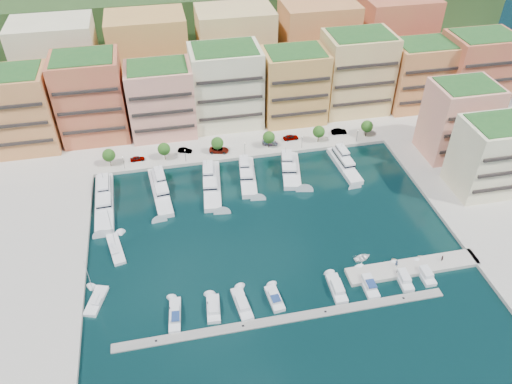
# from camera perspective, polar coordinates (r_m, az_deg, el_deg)

# --- Properties ---
(ground) EXTENTS (400.00, 400.00, 0.00)m
(ground) POSITION_cam_1_polar(r_m,az_deg,el_deg) (129.49, 1.30, -3.71)
(ground) COLOR black
(ground) RESTS_ON ground
(north_quay) EXTENTS (220.00, 64.00, 2.00)m
(north_quay) POSITION_cam_1_polar(r_m,az_deg,el_deg) (179.32, -3.13, 9.48)
(north_quay) COLOR #9E998E
(north_quay) RESTS_ON ground
(east_quay) EXTENTS (34.00, 76.00, 2.00)m
(east_quay) POSITION_cam_1_polar(r_m,az_deg,el_deg) (148.17, 26.16, -2.09)
(east_quay) COLOR #9E998E
(east_quay) RESTS_ON ground
(west_quay) EXTENTS (34.00, 76.00, 2.00)m
(west_quay) POSITION_cam_1_polar(r_m,az_deg,el_deg) (128.13, -26.37, -9.49)
(west_quay) COLOR #9E998E
(west_quay) RESTS_ON ground
(hillside) EXTENTS (240.00, 40.00, 58.00)m
(hillside) POSITION_cam_1_polar(r_m,az_deg,el_deg) (222.14, -5.20, 15.37)
(hillside) COLOR #1B3214
(hillside) RESTS_ON ground
(south_pontoon) EXTENTS (72.00, 2.20, 0.35)m
(south_pontoon) POSITION_cam_1_polar(r_m,az_deg,el_deg) (109.35, 3.30, -14.34)
(south_pontoon) COLOR gray
(south_pontoon) RESTS_ON ground
(finger_pier) EXTENTS (32.00, 5.00, 2.00)m
(finger_pier) POSITION_cam_1_polar(r_m,az_deg,el_deg) (124.08, 17.44, -8.35)
(finger_pier) COLOR #9E998E
(finger_pier) RESTS_ON ground
(apartment_0) EXTENTS (22.00, 16.50, 24.80)m
(apartment_0) POSITION_cam_1_polar(r_m,az_deg,el_deg) (166.85, -25.80, 8.34)
(apartment_0) COLOR #CF874C
(apartment_0) RESTS_ON north_quay
(apartment_1) EXTENTS (20.00, 16.50, 26.80)m
(apartment_1) POSITION_cam_1_polar(r_m,az_deg,el_deg) (163.80, -18.33, 10.20)
(apartment_1) COLOR #B76A3D
(apartment_1) RESTS_ON north_quay
(apartment_2) EXTENTS (20.00, 15.50, 22.80)m
(apartment_2) POSITION_cam_1_polar(r_m,az_deg,el_deg) (161.49, -10.79, 10.30)
(apartment_2) COLOR #E08B7D
(apartment_2) RESTS_ON north_quay
(apartment_3) EXTENTS (22.00, 16.50, 25.80)m
(apartment_3) POSITION_cam_1_polar(r_m,az_deg,el_deg) (163.85, -3.43, 11.96)
(apartment_3) COLOR #F4EBBD
(apartment_3) RESTS_ON north_quay
(apartment_4) EXTENTS (20.00, 15.50, 23.80)m
(apartment_4) POSITION_cam_1_polar(r_m,az_deg,el_deg) (166.73, 4.35, 12.03)
(apartment_4) COLOR tan
(apartment_4) RESTS_ON north_quay
(apartment_5) EXTENTS (22.00, 16.50, 26.80)m
(apartment_5) POSITION_cam_1_polar(r_m,az_deg,el_deg) (174.64, 11.36, 13.21)
(apartment_5) COLOR #E5CD79
(apartment_5) RESTS_ON north_quay
(apartment_6) EXTENTS (20.00, 15.50, 22.80)m
(apartment_6) POSITION_cam_1_polar(r_m,az_deg,el_deg) (183.12, 18.07, 12.59)
(apartment_6) COLOR #CF874C
(apartment_6) RESTS_ON north_quay
(apartment_7) EXTENTS (22.00, 16.50, 24.80)m
(apartment_7) POSITION_cam_1_polar(r_m,az_deg,el_deg) (191.49, 23.81, 12.68)
(apartment_7) COLOR #B76A3D
(apartment_7) RESTS_ON north_quay
(apartment_east_a) EXTENTS (18.00, 14.50, 22.80)m
(apartment_east_a) POSITION_cam_1_polar(r_m,az_deg,el_deg) (159.71, 22.11, 7.68)
(apartment_east_a) COLOR #E08B7D
(apartment_east_a) RESTS_ON east_quay
(apartment_east_b) EXTENTS (18.00, 14.50, 20.80)m
(apartment_east_b) POSITION_cam_1_polar(r_m,az_deg,el_deg) (148.02, 25.35, 3.70)
(apartment_east_b) COLOR #F4EBBD
(apartment_east_b) RESTS_ON east_quay
(backblock_0) EXTENTS (26.00, 18.00, 30.00)m
(backblock_0) POSITION_cam_1_polar(r_m,az_deg,el_deg) (184.54, -21.54, 13.28)
(backblock_0) COLOR #F4EBBD
(backblock_0) RESTS_ON north_quay
(backblock_1) EXTENTS (26.00, 18.00, 30.00)m
(backblock_1) POSITION_cam_1_polar(r_m,az_deg,el_deg) (181.65, -12.02, 14.73)
(backblock_1) COLOR tan
(backblock_1) RESTS_ON north_quay
(backblock_2) EXTENTS (26.00, 18.00, 30.00)m
(backblock_2) POSITION_cam_1_polar(r_m,az_deg,el_deg) (183.67, -2.34, 15.80)
(backblock_2) COLOR #E5CD79
(backblock_2) RESTS_ON north_quay
(backblock_3) EXTENTS (26.00, 18.00, 30.00)m
(backblock_3) POSITION_cam_1_polar(r_m,az_deg,el_deg) (190.46, 6.97, 16.41)
(backblock_3) COLOR #CF874C
(backblock_3) RESTS_ON north_quay
(backblock_4) EXTENTS (26.00, 18.00, 30.00)m
(backblock_4) POSITION_cam_1_polar(r_m,az_deg,el_deg) (201.53, 15.48, 16.61)
(backblock_4) COLOR #B76A3D
(backblock_4) RESTS_ON north_quay
(tree_0) EXTENTS (3.80, 3.80, 5.65)m
(tree_0) POSITION_cam_1_polar(r_m,az_deg,el_deg) (152.11, -16.48, 4.05)
(tree_0) COLOR #473323
(tree_0) RESTS_ON north_quay
(tree_1) EXTENTS (3.80, 3.80, 5.65)m
(tree_1) POSITION_cam_1_polar(r_m,az_deg,el_deg) (151.09, -10.47, 4.85)
(tree_1) COLOR #473323
(tree_1) RESTS_ON north_quay
(tree_2) EXTENTS (3.80, 3.80, 5.65)m
(tree_2) POSITION_cam_1_polar(r_m,az_deg,el_deg) (151.75, -4.44, 5.60)
(tree_2) COLOR #473323
(tree_2) RESTS_ON north_quay
(tree_3) EXTENTS (3.80, 3.80, 5.65)m
(tree_3) POSITION_cam_1_polar(r_m,az_deg,el_deg) (154.09, 1.48, 6.27)
(tree_3) COLOR #473323
(tree_3) RESTS_ON north_quay
(tree_4) EXTENTS (3.80, 3.80, 5.65)m
(tree_4) POSITION_cam_1_polar(r_m,az_deg,el_deg) (158.02, 7.19, 6.85)
(tree_4) COLOR #473323
(tree_4) RESTS_ON north_quay
(tree_5) EXTENTS (3.80, 3.80, 5.65)m
(tree_5) POSITION_cam_1_polar(r_m,az_deg,el_deg) (163.43, 12.58, 7.34)
(tree_5) COLOR #473323
(tree_5) RESTS_ON north_quay
(lamppost_0) EXTENTS (0.30, 0.30, 4.20)m
(lamppost_0) POSITION_cam_1_polar(r_m,az_deg,el_deg) (150.29, -14.93, 3.48)
(lamppost_0) COLOR black
(lamppost_0) RESTS_ON north_quay
(lamppost_1) EXTENTS (0.30, 0.30, 4.20)m
(lamppost_1) POSITION_cam_1_polar(r_m,az_deg,el_deg) (149.73, -8.10, 4.37)
(lamppost_1) COLOR black
(lamppost_1) RESTS_ON north_quay
(lamppost_2) EXTENTS (0.30, 0.30, 4.20)m
(lamppost_2) POSITION_cam_1_polar(r_m,az_deg,el_deg) (151.32, -1.29, 5.19)
(lamppost_2) COLOR black
(lamppost_2) RESTS_ON north_quay
(lamppost_3) EXTENTS (0.30, 0.30, 4.20)m
(lamppost_3) POSITION_cam_1_polar(r_m,az_deg,el_deg) (155.00, 5.29, 5.92)
(lamppost_3) COLOR black
(lamppost_3) RESTS_ON north_quay
(lamppost_4) EXTENTS (0.30, 0.30, 4.20)m
(lamppost_4) POSITION_cam_1_polar(r_m,az_deg,el_deg) (160.63, 11.51, 6.53)
(lamppost_4) COLOR black
(lamppost_4) RESTS_ON north_quay
(yacht_0) EXTENTS (5.38, 24.48, 7.30)m
(yacht_0) POSITION_cam_1_polar(r_m,az_deg,el_deg) (141.66, -16.95, -0.72)
(yacht_0) COLOR silver
(yacht_0) RESTS_ON ground
(yacht_1) EXTENTS (6.20, 21.86, 7.30)m
(yacht_1) POSITION_cam_1_polar(r_m,az_deg,el_deg) (141.46, -10.91, 0.32)
(yacht_1) COLOR silver
(yacht_1) RESTS_ON ground
(yacht_2) EXTENTS (7.03, 22.08, 7.30)m
(yacht_2) POSITION_cam_1_polar(r_m,az_deg,el_deg) (141.71, -5.10, 1.10)
(yacht_2) COLOR silver
(yacht_2) RESTS_ON ground
(yacht_3) EXTENTS (6.49, 18.45, 7.30)m
(yacht_3) POSITION_cam_1_polar(r_m,az_deg,el_deg) (144.20, -1.01, 2.02)
(yacht_3) COLOR silver
(yacht_3) RESTS_ON ground
(yacht_4) EXTENTS (8.29, 17.78, 7.30)m
(yacht_4) POSITION_cam_1_polar(r_m,az_deg,el_deg) (147.03, 3.95, 2.68)
(yacht_4) COLOR silver
(yacht_4) RESTS_ON ground
(yacht_5) EXTENTS (5.15, 18.61, 7.30)m
(yacht_5) POSITION_cam_1_polar(r_m,az_deg,el_deg) (151.15, 9.99, 3.30)
(yacht_5) COLOR silver
(yacht_5) RESTS_ON ground
(cruiser_1) EXTENTS (3.25, 9.17, 2.66)m
(cruiser_1) POSITION_cam_1_polar(r_m,az_deg,el_deg) (110.47, -9.24, -13.74)
(cruiser_1) COLOR silver
(cruiser_1) RESTS_ON ground
(cruiser_2) EXTENTS (3.44, 7.54, 2.55)m
(cruiser_2) POSITION_cam_1_polar(r_m,az_deg,el_deg) (110.57, -4.89, -13.17)
(cruiser_2) COLOR silver
(cruiser_2) RESTS_ON ground
(cruiser_3) EXTENTS (3.68, 9.27, 2.55)m
(cruiser_3) POSITION_cam_1_polar(r_m,az_deg,el_deg) (111.01, -1.61, -12.70)
(cruiser_3) COLOR silver
(cruiser_3) RESTS_ON ground
(cruiser_4) EXTENTS (3.29, 7.33, 2.66)m
(cruiser_4) POSITION_cam_1_polar(r_m,az_deg,el_deg) (111.97, 2.16, -12.09)
(cruiser_4) COLOR silver
(cruiser_4) RESTS_ON ground
(cruiser_6) EXTENTS (3.03, 8.39, 2.55)m
(cruiser_6) POSITION_cam_1_polar(r_m,az_deg,el_deg) (115.20, 9.21, -10.84)
(cruiser_6) COLOR silver
(cruiser_6) RESTS_ON ground
(cruiser_7) EXTENTS (2.98, 8.83, 2.66)m
(cruiser_7) POSITION_cam_1_polar(r_m,az_deg,el_deg) (117.47, 12.65, -10.16)
(cruiser_7) COLOR silver
(cruiser_7) RESTS_ON ground
(cruiser_8) EXTENTS (3.04, 8.33, 2.55)m
(cruiser_8) POSITION_cam_1_polar(r_m,az_deg,el_deg) (120.67, 16.41, -9.37)
(cruiser_8) COLOR silver
(cruiser_8) RESTS_ON ground
(cruiser_9) EXTENTS (2.68, 7.20, 2.55)m
(cruiser_9) POSITION_cam_1_polar(r_m,az_deg,el_deg) (122.99, 18.73, -8.86)
(cruiser_9) COLOR silver
(cruiser_9) RESTS_ON ground
(sailboat_1) EXTENTS (5.02, 11.26, 13.20)m
(sailboat_1) POSITION_cam_1_polar(r_m,az_deg,el_deg) (127.11, -15.72, -6.34)
(sailboat_1) COLOR silver
(sailboat_1) RESTS_ON ground
(sailboat_0) EXTENTS (5.27, 8.67, 13.20)m
(sailboat_0) POSITION_cam_1_polar(r_m,az_deg,el_deg) (117.12, -17.78, -11.81)
(sailboat_0) COLOR silver
(sailboat_0) RESTS_ON ground
(tender_1) EXTENTS (1.70, 1.58, 0.74)m
(tender_1) POSITION_cam_1_polar(r_m,az_deg,el_deg) (124.48, 15.48, -7.42)
(tender_1) COLOR beige
(tender_1) RESTS_ON ground
(tender_3) EXTENTS (1.70, 1.61, 0.71)m
(tender_3) POSITION_cam_1_polar(r_m,az_deg,el_deg) (127.07, 18.29, -6.99)
(tender_3) COLOR beige
(tender_3) RESTS_ON ground
(tender_0) EXTENTS (4.88, 3.98, 0.89)m
(tender_0) POSITION_cam_1_polar(r_m,az_deg,el_deg) (122.96, 12.06, -7.35)
(tender_0) COLOR white
(tender_0) RESTS_ON ground
(car_0) EXTENTS (4.29, 1.90, 1.44)m
(car_0) POSITION_cam_1_polar(r_m,az_deg,el_deg) (153.98, -13.41, 3.73)
(car_0) COLOR gray
(car_0) RESTS_ON north_quay
(car_1) EXTENTS (4.51, 2.79, 1.40)m
(car_1) POSITION_cam_1_polar(r_m,az_deg,el_deg) (155.02, -8.13, 4.73)
(car_1) COLOR gray
(car_1) RESTS_ON north_quay
(car_2) EXTENTS (6.42, 4.03, 1.65)m
(car_2) POSITION_cam_1_polar(r_m,az_deg,el_deg) (153.92, -4.26, 4.83)
(car_2) COLOR gray
(car_2) RESTS_ON north_quay
(car_3) EXTENTS (5.12, 2.78, 1.41)m
(car_3) POSITION_cam_1_polar(r_m,az_deg,el_deg) (157.19, 1.57, 5.67)
(car_3) COLOR gray
(car_3) RESTS_ON north_quay
(car_4) EXTENTS (4.97, 2.25, 1.65)m
(car_4) POSITION_cam_1_polar(r_m,az_deg,el_deg) (159.90, 3.99, 6.26)
(car_4) COLOR gray
(car_4) RESTS_ON north_quay
(car_5) EXTENTS (5.18, 2.22, 1.66)m
(car_5) POSITION_cam_1_polar(r_m,az_deg,el_deg) (164.65, 9.46, 6.84)
(car_5) COLOR gray
(car_5) RESTS_ON north_quay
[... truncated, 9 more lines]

